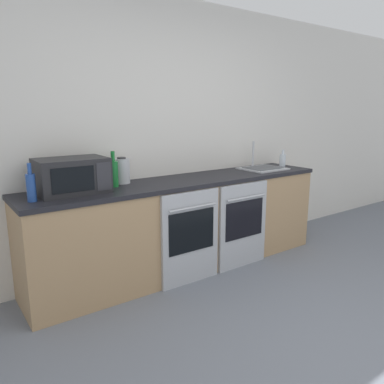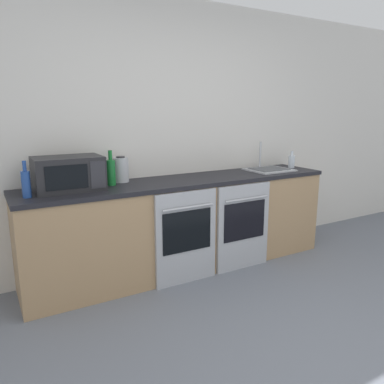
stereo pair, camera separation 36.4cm
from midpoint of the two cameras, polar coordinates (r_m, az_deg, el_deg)
name	(u,v)px [view 2 (the right image)]	position (r m, az deg, el deg)	size (l,w,h in m)	color
ground_plane	(337,379)	(2.66, 25.32, -24.44)	(16.00, 16.00, 0.00)	slate
wall_back	(169,135)	(3.80, -0.78, 8.66)	(10.00, 0.06, 2.60)	silver
counter_back	(185,224)	(3.68, 1.71, -4.94)	(3.08, 0.61, 0.90)	tan
oven_left	(186,237)	(3.36, 2.26, -6.95)	(0.60, 0.06, 0.85)	#A8AAAF
oven_right	(243,226)	(3.73, 10.65, -5.21)	(0.60, 0.06, 0.85)	#A8AAAF
microwave	(68,173)	(3.17, -15.25, 2.71)	(0.54, 0.36, 0.28)	#232326
bottle_green	(111,172)	(3.31, -9.21, 3.07)	(0.08, 0.08, 0.31)	#19722D
bottle_clear	(292,161)	(4.48, 17.21, 4.50)	(0.07, 0.07, 0.19)	silver
bottle_blue	(26,183)	(2.99, -20.85, 1.21)	(0.07, 0.07, 0.28)	#234793
kettle	(121,170)	(3.45, -7.84, 3.38)	(0.14, 0.14, 0.24)	#B7BABF
sink	(269,169)	(4.23, 14.06, 3.42)	(0.46, 0.40, 0.30)	#B7BABF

